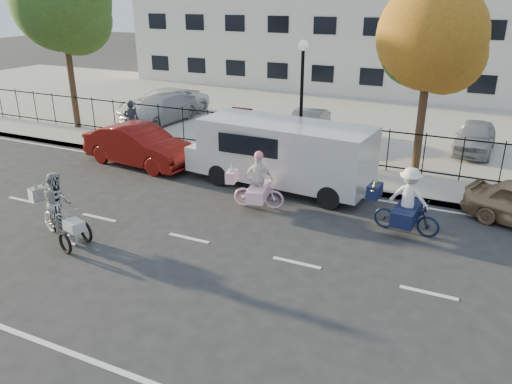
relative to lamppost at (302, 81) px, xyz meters
The scene contains 21 objects.
ground 7.50m from the lamppost, 94.21° to the right, with size 120.00×120.00×0.00m, color #333334.
road_markings 7.49m from the lamppost, 94.21° to the right, with size 60.00×9.52×0.01m, color silver, non-canonical shape.
curb 3.54m from the lamppost, 105.95° to the right, with size 60.00×0.10×0.15m, color #A8A399.
sidewalk 3.16m from the lamppost, 125.54° to the right, with size 60.00×2.20×0.15m, color #A8A399.
parking_lot 8.76m from the lamppost, 93.49° to the left, with size 60.00×15.60×0.15m, color #A8A399.
iron_fence 2.30m from the lamppost, 141.34° to the left, with size 58.00×0.06×1.50m, color black, non-canonical shape.
building 18.21m from the lamppost, 91.57° to the left, with size 34.00×10.00×6.00m, color silver.
lamppost is the anchor object (origin of this frame).
street_sign 2.90m from the lamppost, behind, with size 0.85×0.06×1.80m.
zebra_trike 9.22m from the lamppost, 113.03° to the right, with size 2.10×1.29×1.81m.
unicorn_bike 4.87m from the lamppost, 86.44° to the right, with size 1.78×1.26×1.75m.
bull_bike 6.48m from the lamppost, 41.80° to the right, with size 1.96×1.35×1.81m.
white_van 3.00m from the lamppost, 84.33° to the right, with size 6.23×2.53×2.16m.
red_sedan 6.34m from the lamppost, 155.83° to the right, with size 1.56×4.48×1.48m, color #620E0B.
pedestrian 7.68m from the lamppost, behind, with size 0.63×0.41×1.72m, color black.
lot_car_a 8.95m from the lamppost, 161.16° to the left, with size 1.84×4.52×1.31m, color #A2A6A9.
lot_car_b 9.96m from the lamppost, 155.88° to the left, with size 2.24×4.85×1.35m, color white.
lot_car_c 4.08m from the lamppost, 105.57° to the left, with size 1.25×3.57×1.18m, color #53565B.
lot_car_d 7.43m from the lamppost, 35.75° to the left, with size 1.42×3.52×1.20m, color #95979C.
tree_west 11.34m from the lamppost, behind, with size 4.23×4.23×7.75m.
tree_mid 4.48m from the lamppost, 13.63° to the left, with size 3.54×3.51×6.43m.
Camera 1 is at (6.54, -9.76, 5.91)m, focal length 35.00 mm.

